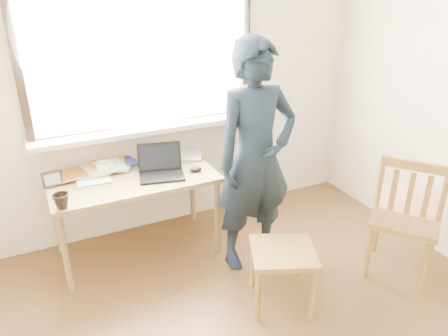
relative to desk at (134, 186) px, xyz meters
name	(u,v)px	position (x,y,z in m)	size (l,w,h in m)	color
room_shell	(296,85)	(0.42, -1.43, 1.04)	(3.52, 4.02, 2.61)	beige
desk	(134,186)	(0.00, 0.00, 0.00)	(1.24, 0.62, 0.66)	olive
laptop	(161,168)	(0.21, -0.03, 0.12)	(0.38, 0.34, 0.23)	black
mug_white	(105,169)	(-0.18, 0.14, 0.12)	(0.13, 0.13, 0.10)	white
mug_dark	(61,201)	(-0.54, -0.25, 0.12)	(0.11, 0.11, 0.10)	black
mouse	(196,169)	(0.47, -0.10, 0.09)	(0.10, 0.07, 0.04)	black
desk_clutter	(68,174)	(-0.44, 0.24, 0.09)	(0.71, 0.49, 0.04)	orange
book_a	(73,175)	(-0.40, 0.22, 0.08)	(0.20, 0.27, 0.03)	white
book_b	(178,155)	(0.45, 0.25, 0.08)	(0.19, 0.26, 0.02)	white
picture_frame	(52,180)	(-0.56, 0.10, 0.12)	(0.14, 0.03, 0.11)	black
work_chair	(283,258)	(0.71, -1.00, -0.24)	(0.54, 0.53, 0.42)	olive
side_chair	(407,212)	(1.68, -1.10, -0.08)	(0.62, 0.62, 0.98)	olive
person	(256,159)	(0.78, -0.48, 0.26)	(0.63, 0.41, 1.71)	black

